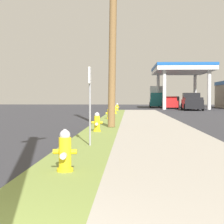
% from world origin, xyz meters
% --- Properties ---
extents(fire_hydrant_nearest, '(0.42, 0.37, 0.74)m').
position_xyz_m(fire_hydrant_nearest, '(0.72, 4.48, 0.45)').
color(fire_hydrant_nearest, yellow).
rests_on(fire_hydrant_nearest, grass_verge).
extents(fire_hydrant_second, '(0.42, 0.38, 0.74)m').
position_xyz_m(fire_hydrant_second, '(0.61, 12.72, 0.45)').
color(fire_hydrant_second, yellow).
rests_on(fire_hydrant_second, grass_verge).
extents(fire_hydrant_third, '(0.42, 0.37, 0.74)m').
position_xyz_m(fire_hydrant_third, '(0.61, 21.90, 0.45)').
color(fire_hydrant_third, yellow).
rests_on(fire_hydrant_third, grass_verge).
extents(fire_hydrant_fourth, '(0.42, 0.37, 0.74)m').
position_xyz_m(fire_hydrant_fourth, '(0.69, 29.28, 0.45)').
color(fire_hydrant_fourth, yellow).
rests_on(fire_hydrant_fourth, grass_verge).
extents(fire_hydrant_fifth, '(0.42, 0.38, 0.74)m').
position_xyz_m(fire_hydrant_fifth, '(0.62, 37.75, 0.45)').
color(fire_hydrant_fifth, yellow).
rests_on(fire_hydrant_fifth, grass_verge).
extents(utility_pole_midground, '(0.63, 1.36, 10.43)m').
position_xyz_m(utility_pole_midground, '(1.13, 15.24, 5.42)').
color(utility_pole_midground, brown).
rests_on(utility_pole_midground, grass_verge).
extents(street_sign_post, '(0.05, 0.36, 2.12)m').
position_xyz_m(street_sign_post, '(0.78, 8.30, 1.63)').
color(street_sign_post, gray).
rests_on(street_sign_post, grass_verge).
extents(car_red_by_near_pump, '(2.04, 4.54, 1.57)m').
position_xyz_m(car_red_by_near_pump, '(7.19, 50.26, 0.72)').
color(car_red_by_near_pump, red).
rests_on(car_red_by_near_pump, ground).
extents(truck_black_at_forecourt, '(2.41, 5.51, 1.97)m').
position_xyz_m(truck_black_at_forecourt, '(8.92, 42.91, 0.91)').
color(truck_black_at_forecourt, black).
rests_on(truck_black_at_forecourt, ground).
extents(truck_teal_on_apron, '(2.37, 6.48, 3.11)m').
position_xyz_m(truck_teal_on_apron, '(5.93, 57.15, 1.49)').
color(truck_teal_on_apron, '#197075').
rests_on(truck_teal_on_apron, ground).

